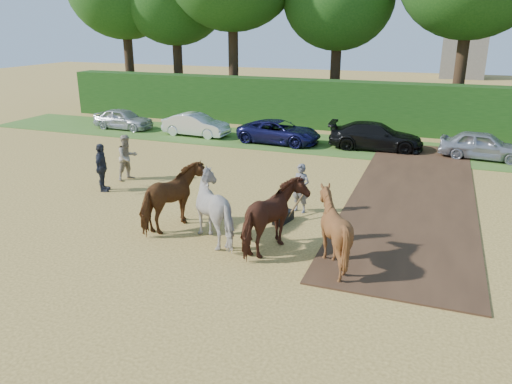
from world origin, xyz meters
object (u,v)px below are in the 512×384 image
object	(u,v)px
spectator_far	(102,168)
plough_team	(249,212)
spectator_near	(127,157)
parked_cars	(437,142)

from	to	relation	value
spectator_far	plough_team	world-z (taller)	plough_team
spectator_near	plough_team	world-z (taller)	plough_team
plough_team	spectator_near	bearing A→B (deg)	148.71
spectator_near	plough_team	bearing A→B (deg)	-97.02
spectator_near	parked_cars	world-z (taller)	spectator_near
spectator_far	parked_cars	xyz separation A→B (m)	(12.27, 10.62, -0.29)
plough_team	parked_cars	size ratio (longest dim) A/B	0.18
spectator_far	parked_cars	size ratio (longest dim) A/B	0.05
spectator_far	parked_cars	bearing A→B (deg)	-70.61
parked_cars	spectator_far	bearing A→B (deg)	-139.13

